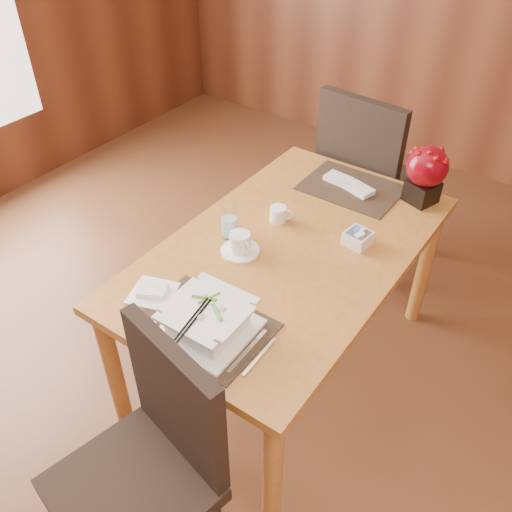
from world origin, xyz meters
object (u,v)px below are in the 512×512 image
Objects in this scene: soup_setting at (208,320)px; creamer_jug at (278,214)px; bread_plate at (153,293)px; far_chair at (367,174)px; water_glass at (229,219)px; berry_decor at (426,172)px; dining_table at (288,265)px; near_chair at (151,456)px; coffee_cup at (240,244)px; sugar_caddy at (358,238)px.

creamer_jug is at bearing 102.59° from soup_setting.
bread_plate is 0.15× the size of far_chair.
far_chair reaches higher than creamer_jug.
creamer_jug is at bearing 63.28° from water_glass.
creamer_jug is at bearing 92.34° from far_chair.
berry_decor reaches higher than water_glass.
dining_table is 1.53× the size of near_chair.
coffee_cup is at bearing 111.42° from soup_setting.
dining_table is 0.32m from water_glass.
bread_plate is at bearing 173.30° from soup_setting.
creamer_jug is 1.12m from near_chair.
dining_table is 0.60m from bread_plate.
sugar_caddy is 0.09× the size of far_chair.
near_chair is at bearing -82.18° from soup_setting.
soup_setting reaches higher than dining_table.
bread_plate is at bearing 143.03° from near_chair.
dining_table is at bearing 91.83° from soup_setting.
near_chair reaches higher than bread_plate.
coffee_cup is 1.01× the size of bread_plate.
water_glass is at bearing -161.56° from dining_table.
sugar_caddy is at bearing 38.70° from dining_table.
coffee_cup is at bearing 73.89° from bread_plate.
coffee_cup is 0.41m from bread_plate.
near_chair reaches higher than soup_setting.
far_chair reaches higher than near_chair.
coffee_cup is 1.68× the size of creamer_jug.
near_chair is (0.35, -0.41, -0.20)m from bread_plate.
soup_setting is 3.14× the size of creamer_jug.
dining_table is at bearing 101.27° from far_chair.
creamer_jug is 0.67m from bread_plate.
berry_decor is at bearing 79.22° from sugar_caddy.
creamer_jug reaches higher than dining_table.
creamer_jug is at bearing -172.23° from sugar_caddy.
bread_plate is (-0.56, -1.17, -0.15)m from berry_decor.
water_glass is 0.24m from creamer_jug.
soup_setting reaches higher than bread_plate.
soup_setting is at bearing -98.59° from creamer_jug.
far_chair is at bearing 83.60° from bread_plate.
near_chair is (0.09, -0.94, -0.10)m from dining_table.
berry_decor reaches higher than soup_setting.
water_glass is 0.46m from bread_plate.
berry_decor is at bearing 59.91° from coffee_cup.
creamer_jug reaches higher than sugar_caddy.
creamer_jug reaches higher than bread_plate.
near_chair reaches higher than coffee_cup.
bread_plate is (-0.26, -0.53, 0.10)m from dining_table.
water_glass reaches higher than coffee_cup.
soup_setting reaches higher than sugar_caddy.
dining_table is at bearing 64.35° from bread_plate.
coffee_cup is 1.10m from far_chair.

